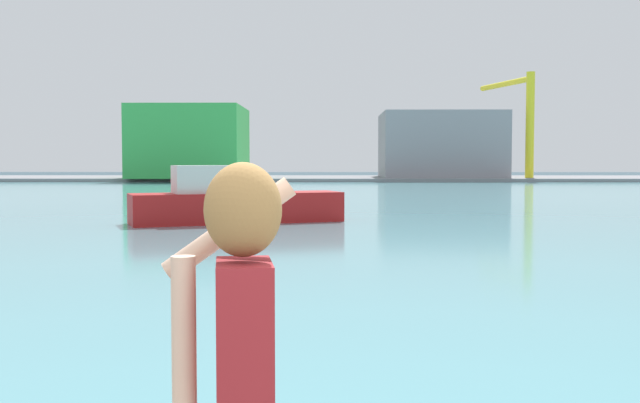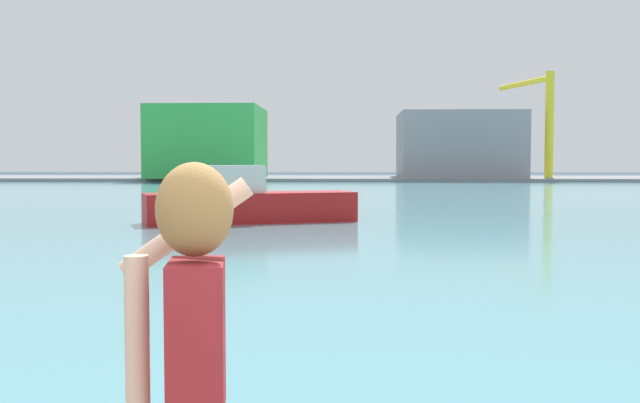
{
  "view_description": "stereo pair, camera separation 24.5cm",
  "coord_description": "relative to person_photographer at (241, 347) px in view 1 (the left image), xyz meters",
  "views": [
    {
      "loc": [
        -0.49,
        -1.64,
        2.41
      ],
      "look_at": [
        -0.6,
        7.53,
        1.9
      ],
      "focal_mm": 41.4,
      "sensor_mm": 36.0,
      "label": 1
    },
    {
      "loc": [
        -0.25,
        -1.64,
        2.41
      ],
      "look_at": [
        -0.6,
        7.53,
        1.9
      ],
      "focal_mm": 41.4,
      "sensor_mm": 36.0,
      "label": 2
    }
  ],
  "objects": [
    {
      "name": "person_photographer",
      "position": [
        0.0,
        0.0,
        0.0
      ],
      "size": [
        0.53,
        0.55,
        1.74
      ],
      "rotation": [
        0.0,
        0.0,
        1.71
      ],
      "color": "#2D3342",
      "rests_on": "quay_promenade"
    },
    {
      "name": "port_crane",
      "position": [
        23.69,
        87.47,
        6.74
      ],
      "size": [
        4.04,
        12.58,
        12.56
      ],
      "color": "yellow",
      "rests_on": "far_shore_dock"
    },
    {
      "name": "warehouse_right",
      "position": [
        14.27,
        89.98,
        2.67
      ],
      "size": [
        14.7,
        12.9,
        7.98
      ],
      "primitive_type": "cube",
      "color": "gray",
      "rests_on": "far_shore_dock"
    },
    {
      "name": "ground_plane",
      "position": [
        0.81,
        49.0,
        -1.73
      ],
      "size": [
        220.0,
        220.0,
        0.0
      ],
      "primitive_type": "plane",
      "color": "#334751"
    },
    {
      "name": "warehouse_left",
      "position": [
        -16.37,
        86.14,
        2.92
      ],
      "size": [
        12.83,
        13.35,
        8.49
      ],
      "primitive_type": "cube",
      "color": "green",
      "rests_on": "far_shore_dock"
    },
    {
      "name": "boat_moored",
      "position": [
        -3.42,
        25.82,
        -0.91
      ],
      "size": [
        8.34,
        4.81,
        2.22
      ],
      "rotation": [
        0.0,
        0.0,
        0.37
      ],
      "color": "#B21919",
      "rests_on": "harbor_water"
    },
    {
      "name": "far_shore_dock",
      "position": [
        0.81,
        91.0,
        -1.53
      ],
      "size": [
        140.0,
        20.0,
        0.41
      ],
      "primitive_type": "cube",
      "color": "gray",
      "rests_on": "ground_plane"
    },
    {
      "name": "harbor_water",
      "position": [
        0.81,
        51.0,
        -1.72
      ],
      "size": [
        140.0,
        100.0,
        0.02
      ],
      "primitive_type": "cube",
      "color": "#599EA8",
      "rests_on": "ground_plane"
    }
  ]
}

